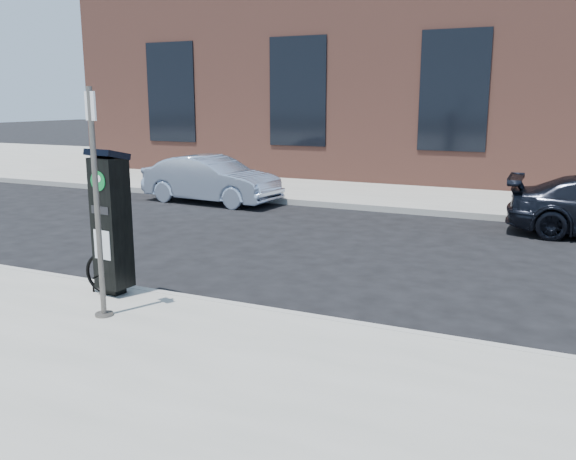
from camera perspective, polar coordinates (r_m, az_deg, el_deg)
The scene contains 9 objects.
ground at distance 7.88m, azimuth -1.56°, elevation -8.39°, with size 120.00×120.00×0.00m, color black.
sidewalk_far at distance 21.03m, azimuth 15.76°, elevation 4.34°, with size 60.00×12.00×0.15m, color gray.
curb_near at distance 7.83m, azimuth -1.63°, elevation -7.92°, with size 60.00×0.12×0.16m, color #9E9B93.
curb_far at distance 15.22m, azimuth 12.04°, elevation 1.70°, with size 60.00×0.12×0.16m, color #9E9B93.
building at distance 23.86m, azimuth 17.57°, elevation 14.92°, with size 28.00×10.05×8.25m.
parking_kiosk at distance 8.49m, azimuth -16.21°, elevation 0.83°, with size 0.50×0.45×1.99m.
sign_pole at distance 7.58m, azimuth -17.44°, elevation 2.14°, with size 0.23×0.22×2.76m.
bike_rack at distance 8.71m, azimuth -16.82°, elevation -3.91°, with size 0.58×0.12×0.58m.
car_silver at distance 16.68m, azimuth -7.20°, elevation 4.72°, with size 1.34×3.86×1.27m, color #A1B2CC.
Camera 1 is at (3.30, -6.60, 2.76)m, focal length 38.00 mm.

